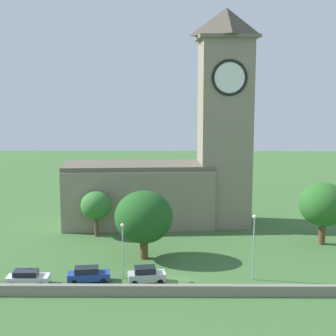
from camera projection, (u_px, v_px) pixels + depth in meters
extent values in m
plane|color=#3D6633|center=(175.00, 242.00, 73.14)|extent=(200.00, 200.00, 0.00)
cube|color=gray|center=(139.00, 196.00, 81.64)|extent=(23.70, 10.36, 9.16)
cube|color=#5C5547|center=(138.00, 166.00, 80.85)|extent=(23.65, 9.64, 0.70)
cube|color=gray|center=(224.00, 134.00, 80.74)|extent=(8.10, 8.10, 28.84)
cube|color=#675F4F|center=(226.00, 38.00, 78.37)|extent=(9.40, 9.40, 0.50)
pyramid|color=#484338|center=(226.00, 22.00, 77.99)|extent=(8.51, 8.51, 4.22)
cylinder|color=white|center=(230.00, 78.00, 75.50)|extent=(4.91, 0.41, 4.91)
torus|color=black|center=(230.00, 78.00, 75.50)|extent=(5.37, 0.75, 5.35)
cylinder|color=white|center=(250.00, 78.00, 79.54)|extent=(0.41, 4.91, 4.91)
torus|color=black|center=(250.00, 78.00, 79.54)|extent=(0.75, 5.37, 5.35)
cube|color=gray|center=(176.00, 290.00, 54.51)|extent=(52.07, 0.70, 1.22)
cube|color=silver|center=(28.00, 279.00, 57.48)|extent=(4.71, 1.99, 0.78)
cube|color=#1E232B|center=(26.00, 273.00, 57.36)|extent=(2.65, 1.71, 0.62)
cylinder|color=black|center=(44.00, 279.00, 58.49)|extent=(0.63, 0.35, 0.62)
cylinder|color=black|center=(41.00, 285.00, 56.66)|extent=(0.63, 0.35, 0.62)
cylinder|color=black|center=(16.00, 279.00, 58.42)|extent=(0.63, 0.35, 0.62)
cylinder|color=black|center=(12.00, 286.00, 56.59)|extent=(0.63, 0.35, 0.62)
cube|color=#233D9E|center=(89.00, 276.00, 58.29)|extent=(4.94, 2.34, 0.81)
cube|color=#1E232B|center=(87.00, 270.00, 58.15)|extent=(2.84, 1.87, 0.64)
cylinder|color=black|center=(103.00, 276.00, 59.41)|extent=(0.68, 0.40, 0.65)
cylinder|color=black|center=(103.00, 282.00, 57.70)|extent=(0.68, 0.40, 0.65)
cylinder|color=black|center=(75.00, 277.00, 59.02)|extent=(0.68, 0.40, 0.65)
cylinder|color=black|center=(74.00, 283.00, 57.31)|extent=(0.68, 0.40, 0.65)
cube|color=silver|center=(147.00, 276.00, 58.02)|extent=(4.40, 2.42, 0.87)
cube|color=#1E232B|center=(145.00, 270.00, 57.87)|extent=(2.55, 1.94, 0.69)
cylinder|color=black|center=(158.00, 276.00, 59.18)|extent=(0.74, 0.43, 0.70)
cylinder|color=black|center=(160.00, 282.00, 57.38)|extent=(0.74, 0.43, 0.70)
cylinder|color=black|center=(134.00, 278.00, 58.80)|extent=(0.74, 0.43, 0.70)
cylinder|color=black|center=(135.00, 284.00, 57.00)|extent=(0.74, 0.43, 0.70)
cylinder|color=#9EA0A5|center=(123.00, 253.00, 59.09)|extent=(0.14, 0.14, 6.10)
sphere|color=#F4EFCC|center=(122.00, 225.00, 58.56)|extent=(0.44, 0.44, 0.44)
cylinder|color=#9EA0A5|center=(254.00, 249.00, 58.55)|extent=(0.14, 0.14, 7.22)
sphere|color=#F4EFCC|center=(254.00, 217.00, 57.93)|extent=(0.44, 0.44, 0.44)
cylinder|color=brown|center=(97.00, 226.00, 75.75)|extent=(0.63, 0.63, 3.00)
ellipsoid|color=#33702D|center=(96.00, 205.00, 75.23)|extent=(4.51, 4.51, 4.05)
cylinder|color=brown|center=(144.00, 248.00, 66.12)|extent=(1.04, 1.04, 2.72)
ellipsoid|color=#1E511E|center=(144.00, 217.00, 65.45)|extent=(7.41, 7.41, 6.67)
cylinder|color=brown|center=(322.00, 233.00, 72.02)|extent=(0.94, 0.94, 3.20)
ellipsoid|color=#286023|center=(323.00, 204.00, 71.35)|extent=(6.71, 6.71, 6.04)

